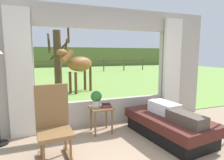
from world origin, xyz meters
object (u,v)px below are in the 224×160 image
book_stack (106,105)px  reclining_person (171,111)px  rocking_chair (54,124)px  recliner_sofa (168,126)px  horse (79,64)px  potted_plant (96,98)px  side_table (101,112)px  pasture_tree (58,58)px

book_stack → reclining_person: bearing=-32.3°
reclining_person → rocking_chair: 2.07m
recliner_sofa → reclining_person: 0.31m
reclining_person → book_stack: size_ratio=7.88×
recliner_sofa → book_stack: size_ratio=9.85×
rocking_chair → horse: bearing=70.4°
recliner_sofa → potted_plant: size_ratio=5.61×
side_table → reclining_person: bearing=-32.4°
reclining_person → rocking_chair: size_ratio=1.28×
rocking_chair → potted_plant: (0.87, 0.77, 0.16)m
recliner_sofa → side_table: 1.32m
pasture_tree → book_stack: bearing=-84.8°
reclining_person → potted_plant: size_ratio=4.49×
book_stack → potted_plant: bearing=145.0°
recliner_sofa → book_stack: book_stack is taller
side_table → pasture_tree: (-0.37, 5.02, 0.96)m
horse → rocking_chair: bearing=131.3°
potted_plant → horse: horse is taller
rocking_chair → book_stack: (1.04, 0.65, 0.01)m
recliner_sofa → rocking_chair: 2.10m
recliner_sofa → pasture_tree: size_ratio=0.65×
reclining_person → horse: bearing=92.3°
potted_plant → pasture_tree: pasture_tree is taller
horse → pasture_tree: size_ratio=0.63×
reclining_person → horse: 4.94m
recliner_sofa → horse: size_ratio=1.04×
side_table → horse: horse is taller
potted_plant → horse: bearing=84.0°
rocking_chair → horse: horse is taller
side_table → pasture_tree: pasture_tree is taller
potted_plant → reclining_person: bearing=-32.7°
recliner_sofa → potted_plant: potted_plant is taller
recliner_sofa → reclining_person: reclining_person is taller
book_stack → pasture_tree: (-0.46, 5.08, 0.82)m
reclining_person → side_table: 1.34m
recliner_sofa → side_table: size_ratio=3.45×
potted_plant → horse: 4.11m
rocking_chair → side_table: rocking_chair is taller
reclining_person → potted_plant: potted_plant is taller
book_stack → horse: 4.23m
rocking_chair → potted_plant: bearing=36.8°
book_stack → pasture_tree: bearing=95.2°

